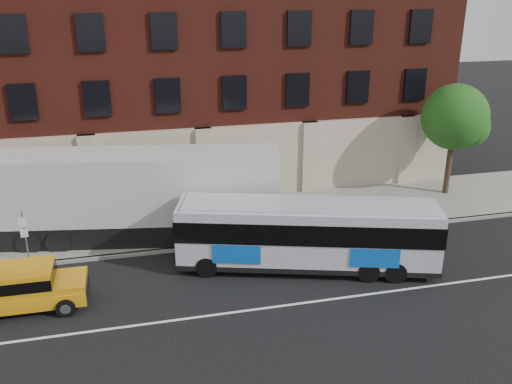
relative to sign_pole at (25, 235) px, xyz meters
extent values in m
plane|color=black|center=(8.50, -6.15, -1.45)|extent=(120.00, 120.00, 0.00)
cube|color=gray|center=(8.50, 2.85, -1.38)|extent=(60.00, 6.00, 0.15)
cube|color=gray|center=(8.50, -0.15, -1.38)|extent=(60.00, 0.25, 0.15)
cube|color=white|center=(8.50, -5.65, -1.45)|extent=(60.00, 0.12, 0.01)
cube|color=#5A1E15|center=(8.50, 10.85, 6.20)|extent=(30.00, 10.00, 15.00)
cube|color=#AFA18B|center=(8.50, 5.70, 0.70)|extent=(30.00, 0.35, 4.00)
cube|color=#AFA18B|center=(2.50, 5.60, 0.70)|extent=(0.90, 0.55, 4.00)
cube|color=#AFA18B|center=(8.50, 5.60, 0.70)|extent=(0.90, 0.55, 4.00)
cube|color=#AFA18B|center=(14.50, 5.60, 0.70)|extent=(0.90, 0.55, 4.00)
cube|color=#AFA18B|center=(20.50, 5.60, 0.70)|extent=(0.90, 0.55, 4.00)
cube|color=black|center=(-0.25, 5.77, 4.50)|extent=(1.30, 0.20, 1.80)
cube|color=black|center=(3.25, 5.77, 4.50)|extent=(1.30, 0.20, 1.80)
cube|color=black|center=(6.75, 5.77, 4.50)|extent=(1.30, 0.20, 1.80)
cube|color=black|center=(10.25, 5.77, 4.50)|extent=(1.30, 0.20, 1.80)
cube|color=black|center=(13.75, 5.77, 4.50)|extent=(1.30, 0.20, 1.80)
cube|color=black|center=(17.25, 5.77, 4.50)|extent=(1.30, 0.20, 1.80)
cube|color=black|center=(20.75, 5.77, 4.50)|extent=(1.30, 0.20, 1.80)
cube|color=black|center=(-0.25, 5.77, 7.70)|extent=(1.30, 0.20, 1.80)
cube|color=black|center=(3.25, 5.77, 7.70)|extent=(1.30, 0.20, 1.80)
cube|color=black|center=(6.75, 5.77, 7.70)|extent=(1.30, 0.20, 1.80)
cube|color=black|center=(10.25, 5.77, 7.70)|extent=(1.30, 0.20, 1.80)
cube|color=black|center=(13.75, 5.77, 7.70)|extent=(1.30, 0.20, 1.80)
cube|color=black|center=(17.25, 5.77, 7.70)|extent=(1.30, 0.20, 1.80)
cube|color=black|center=(20.75, 5.77, 7.70)|extent=(1.30, 0.20, 1.80)
cube|color=black|center=(4.00, 5.63, 0.30)|extent=(2.60, 0.15, 2.80)
cube|color=black|center=(10.00, 5.63, 0.30)|extent=(2.60, 0.15, 2.80)
cube|color=black|center=(16.00, 5.63, 0.30)|extent=(2.60, 0.15, 2.80)
cylinder|color=gray|center=(0.00, 0.05, -0.20)|extent=(0.07, 0.07, 2.50)
cube|color=white|center=(0.00, -0.10, 0.60)|extent=(0.30, 0.03, 0.40)
cube|color=white|center=(0.00, -0.10, 0.10)|extent=(0.30, 0.03, 0.35)
cylinder|color=#35241A|center=(22.00, 3.35, 0.20)|extent=(0.32, 0.32, 3.00)
sphere|color=#154B16|center=(22.00, 3.35, 3.10)|extent=(3.60, 3.60, 3.60)
sphere|color=#154B16|center=(22.70, 2.95, 2.60)|extent=(2.20, 2.20, 2.20)
sphere|color=#154B16|center=(21.40, 3.75, 2.70)|extent=(2.00, 2.00, 2.00)
cube|color=silver|center=(11.50, -3.01, 0.13)|extent=(10.91, 5.28, 2.55)
cube|color=black|center=(11.50, -3.01, -1.05)|extent=(10.96, 5.33, 0.22)
cube|color=silver|center=(11.50, -3.01, 1.45)|extent=(10.31, 4.86, 0.11)
cube|color=black|center=(11.50, -3.01, 0.56)|extent=(10.99, 5.37, 0.89)
cube|color=blue|center=(8.43, -3.26, -0.33)|extent=(1.89, 0.61, 0.80)
cube|color=blue|center=(14.40, -2.70, -0.33)|extent=(1.89, 0.61, 0.80)
cylinder|color=black|center=(7.27, -2.77, -1.00)|extent=(0.93, 0.52, 0.89)
cylinder|color=black|center=(7.87, -0.84, -1.00)|extent=(0.93, 0.52, 0.89)
cylinder|color=black|center=(13.60, -4.71, -1.00)|extent=(0.93, 0.52, 0.89)
cylinder|color=black|center=(14.19, -2.78, -1.00)|extent=(0.93, 0.52, 0.89)
cylinder|color=black|center=(14.62, -5.02, -1.00)|extent=(0.93, 0.52, 0.89)
cylinder|color=black|center=(15.21, -3.09, -1.00)|extent=(0.93, 0.52, 0.89)
cube|color=orange|center=(0.51, -3.56, -0.89)|extent=(4.20, 1.78, 0.52)
cube|color=orange|center=(0.03, -3.56, -0.19)|extent=(2.89, 1.74, 0.87)
cube|color=black|center=(0.03, -3.56, -0.15)|extent=(2.93, 1.77, 0.44)
cube|color=orange|center=(1.95, -3.58, -0.49)|extent=(1.32, 1.67, 0.26)
cube|color=black|center=(2.62, -3.58, -0.84)|extent=(0.07, 1.39, 0.48)
cylinder|color=black|center=(1.86, -4.43, -1.10)|extent=(0.70, 0.25, 0.70)
cylinder|color=silver|center=(1.86, -4.43, -1.10)|extent=(0.39, 0.27, 0.38)
cylinder|color=black|center=(1.87, -2.72, -1.10)|extent=(0.70, 0.25, 0.70)
cylinder|color=silver|center=(1.87, -2.72, -1.10)|extent=(0.39, 0.27, 0.38)
cube|color=black|center=(4.83, 1.45, -0.86)|extent=(13.06, 4.75, 1.17)
cube|color=silver|center=(4.83, 1.45, 1.27)|extent=(13.07, 4.79, 3.10)
cylinder|color=black|center=(-0.12, 1.08, -0.92)|extent=(1.10, 0.48, 1.07)
cylinder|color=black|center=(0.31, 3.50, -0.92)|extent=(1.10, 0.48, 1.07)
cylinder|color=black|center=(1.15, 0.86, -0.92)|extent=(1.10, 0.48, 1.07)
cylinder|color=black|center=(1.57, 3.27, -0.92)|extent=(1.10, 0.48, 1.07)
cylinder|color=black|center=(8.08, -0.37, -0.92)|extent=(1.10, 0.48, 1.07)
cylinder|color=black|center=(8.51, 2.05, -0.92)|extent=(1.10, 0.48, 1.07)
cylinder|color=black|center=(9.35, -0.59, -0.92)|extent=(1.10, 0.48, 1.07)
cylinder|color=black|center=(9.77, 1.83, -0.92)|extent=(1.10, 0.48, 1.07)
camera|label=1|loc=(4.54, -22.76, 9.92)|focal=38.67mm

